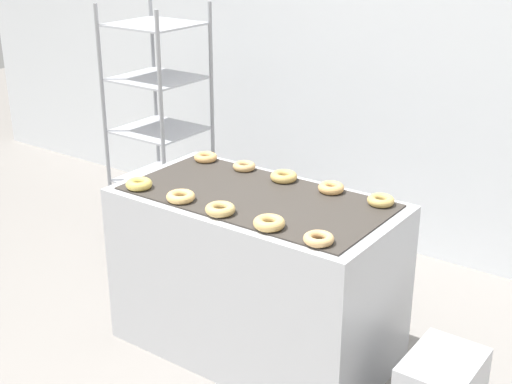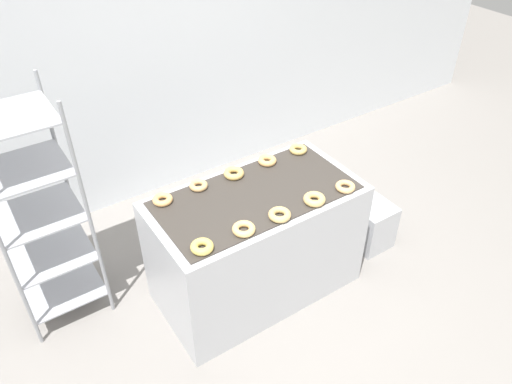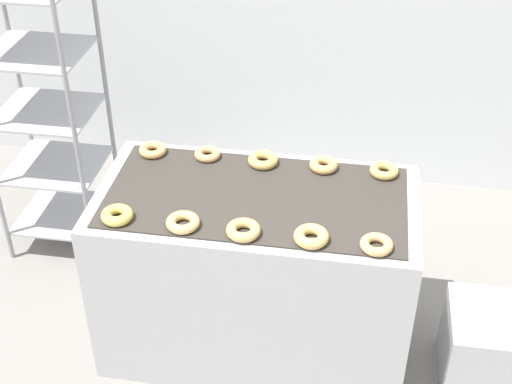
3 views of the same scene
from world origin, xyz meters
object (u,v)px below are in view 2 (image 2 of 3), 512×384
object	(u,v)px
donut_near_right	(314,199)
donut_far_rightmost	(298,149)
fryer_machine	(256,244)
donut_far_left	(199,185)
donut_near_rightmost	(345,187)
donut_near_left	(244,229)
donut_far_right	(267,160)
donut_far_leftmost	(163,199)
donut_far_center	(234,173)
baking_rack_cart	(38,214)
donut_near_center	(280,215)
donut_near_leftmost	(202,247)
glaze_bin	(367,222)

from	to	relation	value
donut_near_right	donut_far_rightmost	size ratio (longest dim) A/B	1.10
fryer_machine	donut_far_left	bearing A→B (deg)	135.27
fryer_machine	donut_far_left	xyz separation A→B (m)	(-0.27, 0.26, 0.44)
donut_near_rightmost	donut_far_rightmost	distance (m)	0.52
donut_near_left	donut_near_rightmost	xyz separation A→B (m)	(0.76, -0.01, -0.00)
donut_near_left	donut_far_right	size ratio (longest dim) A/B	1.07
donut_far_leftmost	donut_far_rightmost	world-z (taller)	same
donut_far_center	donut_far_right	size ratio (longest dim) A/B	1.07
donut_far_leftmost	donut_near_rightmost	bearing A→B (deg)	-26.96
donut_far_leftmost	donut_far_rightmost	bearing A→B (deg)	-0.22
donut_near_left	baking_rack_cart	bearing A→B (deg)	137.50
donut_near_center	donut_far_center	bearing A→B (deg)	90.21
donut_near_right	donut_near_rightmost	bearing A→B (deg)	-1.13
donut_near_leftmost	donut_far_left	xyz separation A→B (m)	(0.26, 0.51, -0.00)
fryer_machine	donut_near_left	world-z (taller)	donut_near_left
donut_near_rightmost	donut_far_right	distance (m)	0.57
donut_near_rightmost	donut_far_center	world-z (taller)	donut_far_center
glaze_bin	baking_rack_cart	bearing A→B (deg)	162.94
fryer_machine	baking_rack_cart	size ratio (longest dim) A/B	0.85
donut_near_right	donut_near_rightmost	distance (m)	0.25
donut_near_center	donut_near_rightmost	size ratio (longest dim) A/B	1.07
baking_rack_cart	donut_far_leftmost	size ratio (longest dim) A/B	12.81
donut_near_left	donut_far_leftmost	world-z (taller)	same
donut_near_rightmost	donut_far_left	distance (m)	0.93
baking_rack_cart	donut_near_center	bearing A→B (deg)	-36.37
fryer_machine	donut_near_center	size ratio (longest dim) A/B	10.00
donut_far_left	donut_far_center	distance (m)	0.26
baking_rack_cart	donut_far_right	world-z (taller)	baking_rack_cart
baking_rack_cart	glaze_bin	world-z (taller)	baking_rack_cart
donut_near_center	donut_far_leftmost	size ratio (longest dim) A/B	1.09
donut_near_leftmost	donut_near_left	xyz separation A→B (m)	(0.27, -0.00, -0.00)
donut_near_right	donut_far_right	size ratio (longest dim) A/B	1.09
donut_near_left	donut_far_leftmost	xyz separation A→B (m)	(-0.27, 0.51, -0.00)
fryer_machine	donut_near_rightmost	world-z (taller)	donut_near_rightmost
donut_far_left	donut_far_center	size ratio (longest dim) A/B	0.88
donut_near_leftmost	donut_far_right	world-z (taller)	donut_near_leftmost
baking_rack_cart	donut_near_right	world-z (taller)	baking_rack_cart
donut_far_center	donut_near_left	bearing A→B (deg)	-115.77
donut_far_center	donut_near_right	bearing A→B (deg)	-62.49
fryer_machine	donut_near_rightmost	bearing A→B (deg)	-27.73
fryer_machine	donut_near_center	world-z (taller)	donut_near_center
donut_near_rightmost	donut_far_rightmost	bearing A→B (deg)	87.76
donut_near_left	donut_near_right	bearing A→B (deg)	-1.08
glaze_bin	donut_far_right	size ratio (longest dim) A/B	3.07
donut_near_leftmost	donut_far_right	distance (m)	0.93
donut_near_right	donut_far_right	bearing A→B (deg)	89.51
fryer_machine	donut_far_leftmost	size ratio (longest dim) A/B	10.91
donut_far_center	donut_far_left	bearing A→B (deg)	177.02
donut_near_rightmost	donut_far_rightmost	world-z (taller)	donut_far_rightmost
donut_far_center	donut_near_center	bearing A→B (deg)	-89.79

